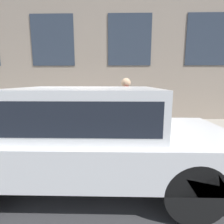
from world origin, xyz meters
The scene contains 6 objects.
ground_plane centered at (0.00, 0.00, 0.00)m, with size 80.00×80.00×0.00m, color #38383A.
sidewalk centered at (1.58, 0.00, 0.09)m, with size 3.17×60.00×0.17m.
building_facade centered at (3.31, 0.00, 4.19)m, with size 0.33×40.00×8.37m.
fire_hydrant centered at (0.41, -0.51, 0.59)m, with size 0.28×0.41×0.81m.
person centered at (0.79, -1.31, 1.19)m, with size 0.41×0.27×1.70m.
parked_car_white_near centered at (-1.41, -0.53, 0.94)m, with size 1.98×4.74×1.67m.
Camera 1 is at (-4.29, -1.02, 1.77)m, focal length 28.00 mm.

